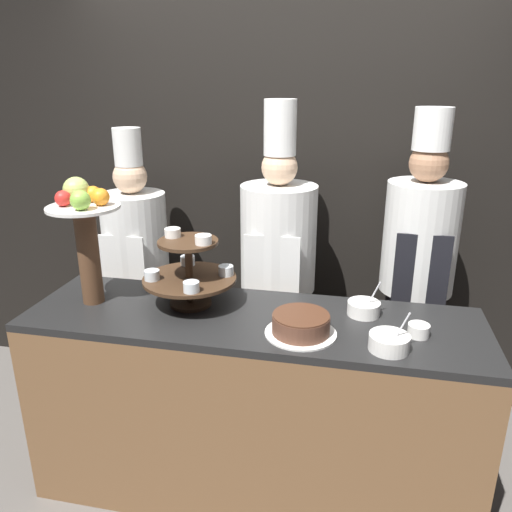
{
  "coord_description": "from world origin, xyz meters",
  "views": [
    {
      "loc": [
        0.43,
        -1.66,
        1.93
      ],
      "look_at": [
        0.0,
        0.4,
        1.2
      ],
      "focal_mm": 35.0,
      "sensor_mm": 36.0,
      "label": 1
    }
  ],
  "objects_px": {
    "serving_bowl_near": "(389,342)",
    "chef_left": "(137,262)",
    "tiered_stand": "(189,271)",
    "serving_bowl_far": "(364,308)",
    "cake_round": "(301,325)",
    "chef_center_left": "(278,264)",
    "chef_center_right": "(417,268)",
    "cup_white": "(419,330)",
    "fruit_pedestal": "(85,226)"
  },
  "relations": [
    {
      "from": "serving_bowl_far",
      "to": "chef_center_right",
      "type": "relative_size",
      "value": 0.09
    },
    {
      "from": "serving_bowl_near",
      "to": "chef_center_right",
      "type": "bearing_deg",
      "value": 77.79
    },
    {
      "from": "chef_left",
      "to": "fruit_pedestal",
      "type": "bearing_deg",
      "value": -84.71
    },
    {
      "from": "chef_center_left",
      "to": "serving_bowl_near",
      "type": "bearing_deg",
      "value": -54.17
    },
    {
      "from": "serving_bowl_near",
      "to": "chef_left",
      "type": "distance_m",
      "value": 1.62
    },
    {
      "from": "serving_bowl_far",
      "to": "chef_center_left",
      "type": "xyz_separation_m",
      "value": [
        -0.47,
        0.49,
        -0.0
      ]
    },
    {
      "from": "tiered_stand",
      "to": "cup_white",
      "type": "distance_m",
      "value": 1.03
    },
    {
      "from": "serving_bowl_far",
      "to": "cake_round",
      "type": "bearing_deg",
      "value": -136.54
    },
    {
      "from": "tiered_stand",
      "to": "fruit_pedestal",
      "type": "relative_size",
      "value": 0.74
    },
    {
      "from": "cake_round",
      "to": "chef_center_left",
      "type": "relative_size",
      "value": 0.16
    },
    {
      "from": "fruit_pedestal",
      "to": "cake_round",
      "type": "height_order",
      "value": "fruit_pedestal"
    },
    {
      "from": "serving_bowl_near",
      "to": "serving_bowl_far",
      "type": "height_order",
      "value": "serving_bowl_near"
    },
    {
      "from": "fruit_pedestal",
      "to": "serving_bowl_far",
      "type": "xyz_separation_m",
      "value": [
        1.26,
        0.11,
        -0.34
      ]
    },
    {
      "from": "tiered_stand",
      "to": "cake_round",
      "type": "bearing_deg",
      "value": -18.86
    },
    {
      "from": "chef_left",
      "to": "chef_center_right",
      "type": "distance_m",
      "value": 1.59
    },
    {
      "from": "cup_white",
      "to": "chef_left",
      "type": "distance_m",
      "value": 1.67
    },
    {
      "from": "cake_round",
      "to": "chef_center_right",
      "type": "height_order",
      "value": "chef_center_right"
    },
    {
      "from": "cup_white",
      "to": "chef_center_left",
      "type": "height_order",
      "value": "chef_center_left"
    },
    {
      "from": "cup_white",
      "to": "chef_center_right",
      "type": "height_order",
      "value": "chef_center_right"
    },
    {
      "from": "tiered_stand",
      "to": "chef_center_left",
      "type": "relative_size",
      "value": 0.23
    },
    {
      "from": "serving_bowl_near",
      "to": "chef_center_left",
      "type": "height_order",
      "value": "chef_center_left"
    },
    {
      "from": "tiered_stand",
      "to": "fruit_pedestal",
      "type": "xyz_separation_m",
      "value": [
        -0.47,
        -0.06,
        0.2
      ]
    },
    {
      "from": "cake_round",
      "to": "chef_left",
      "type": "relative_size",
      "value": 0.18
    },
    {
      "from": "serving_bowl_near",
      "to": "chef_center_left",
      "type": "xyz_separation_m",
      "value": [
        -0.57,
        0.79,
        -0.0
      ]
    },
    {
      "from": "fruit_pedestal",
      "to": "cup_white",
      "type": "distance_m",
      "value": 1.52
    },
    {
      "from": "cup_white",
      "to": "serving_bowl_near",
      "type": "bearing_deg",
      "value": -131.27
    },
    {
      "from": "tiered_stand",
      "to": "chef_left",
      "type": "height_order",
      "value": "chef_left"
    },
    {
      "from": "fruit_pedestal",
      "to": "chef_center_right",
      "type": "bearing_deg",
      "value": 21.44
    },
    {
      "from": "tiered_stand",
      "to": "chef_center_left",
      "type": "distance_m",
      "value": 0.65
    },
    {
      "from": "tiered_stand",
      "to": "fruit_pedestal",
      "type": "height_order",
      "value": "fruit_pedestal"
    },
    {
      "from": "serving_bowl_near",
      "to": "serving_bowl_far",
      "type": "xyz_separation_m",
      "value": [
        -0.1,
        0.3,
        -0.0
      ]
    },
    {
      "from": "chef_left",
      "to": "chef_center_left",
      "type": "height_order",
      "value": "chef_center_left"
    },
    {
      "from": "fruit_pedestal",
      "to": "chef_center_left",
      "type": "relative_size",
      "value": 0.31
    },
    {
      "from": "serving_bowl_far",
      "to": "chef_center_right",
      "type": "bearing_deg",
      "value": 61.28
    },
    {
      "from": "tiered_stand",
      "to": "chef_left",
      "type": "bearing_deg",
      "value": 133.81
    },
    {
      "from": "tiered_stand",
      "to": "cake_round",
      "type": "distance_m",
      "value": 0.59
    },
    {
      "from": "fruit_pedestal",
      "to": "chef_left",
      "type": "xyz_separation_m",
      "value": [
        -0.06,
        0.6,
        -0.4
      ]
    },
    {
      "from": "serving_bowl_far",
      "to": "chef_center_right",
      "type": "distance_m",
      "value": 0.56
    },
    {
      "from": "serving_bowl_far",
      "to": "chef_left",
      "type": "distance_m",
      "value": 1.41
    },
    {
      "from": "chef_left",
      "to": "chef_center_right",
      "type": "relative_size",
      "value": 0.93
    },
    {
      "from": "cake_round",
      "to": "chef_center_right",
      "type": "relative_size",
      "value": 0.16
    },
    {
      "from": "tiered_stand",
      "to": "cup_white",
      "type": "bearing_deg",
      "value": -5.75
    },
    {
      "from": "chef_left",
      "to": "chef_center_left",
      "type": "bearing_deg",
      "value": -0.0
    },
    {
      "from": "chef_center_left",
      "to": "chef_center_right",
      "type": "bearing_deg",
      "value": 0.0
    },
    {
      "from": "tiered_stand",
      "to": "chef_center_left",
      "type": "xyz_separation_m",
      "value": [
        0.32,
        0.55,
        -0.14
      ]
    },
    {
      "from": "chef_center_left",
      "to": "chef_center_right",
      "type": "relative_size",
      "value": 1.02
    },
    {
      "from": "serving_bowl_far",
      "to": "chef_center_right",
      "type": "xyz_separation_m",
      "value": [
        0.27,
        0.49,
        0.03
      ]
    },
    {
      "from": "cake_round",
      "to": "chef_left",
      "type": "distance_m",
      "value": 1.29
    },
    {
      "from": "cup_white",
      "to": "serving_bowl_far",
      "type": "xyz_separation_m",
      "value": [
        -0.22,
        0.16,
        0.01
      ]
    },
    {
      "from": "cake_round",
      "to": "serving_bowl_near",
      "type": "height_order",
      "value": "serving_bowl_near"
    }
  ]
}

